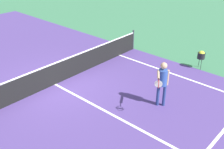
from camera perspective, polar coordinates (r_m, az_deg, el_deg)
The scene contains 6 objects.
ground_plane at distance 11.53m, azimuth -11.85°, elevation -2.03°, with size 60.00×60.00×0.00m, color #38724C.
court_surface_inbounds at distance 11.52m, azimuth -11.85°, elevation -2.02°, with size 10.62×24.40×0.00m, color #4C387A.
line_center_service at distance 9.47m, azimuth 0.07°, elevation -8.45°, with size 0.10×6.40×0.01m, color white.
net at distance 11.30m, azimuth -12.09°, elevation 0.15°, with size 10.52×0.09×1.07m.
player_near at distance 9.56m, azimuth 10.56°, elevation -1.09°, with size 1.15×0.65×1.71m.
ball_hopper at distance 12.99m, azimuth 18.26°, elevation 3.92°, with size 0.34×0.34×0.87m.
Camera 1 is at (-5.71, -8.33, 5.55)m, focal length 43.52 mm.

